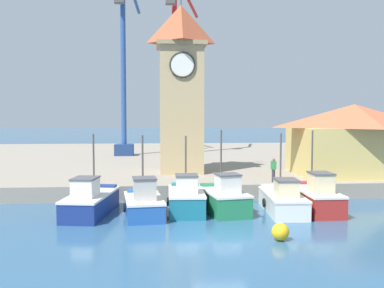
% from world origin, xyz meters
% --- Properties ---
extents(ground_plane, '(300.00, 300.00, 0.00)m').
position_xyz_m(ground_plane, '(0.00, 0.00, 0.00)').
color(ground_plane, '#2D567A').
extents(quay_wharf, '(120.00, 40.00, 1.01)m').
position_xyz_m(quay_wharf, '(0.00, 28.69, 0.50)').
color(quay_wharf, gray).
rests_on(quay_wharf, ground).
extents(fishing_boat_far_left, '(2.74, 5.36, 4.40)m').
position_xyz_m(fishing_boat_far_left, '(-6.49, 5.29, 0.75)').
color(fishing_boat_far_left, navy).
rests_on(fishing_boat_far_left, ground).
extents(fishing_boat_left_outer, '(2.40, 4.32, 4.37)m').
position_xyz_m(fishing_boat_left_outer, '(-3.56, 4.74, 0.72)').
color(fishing_boat_left_outer, '#2356A8').
rests_on(fishing_boat_left_outer, ground).
extents(fishing_boat_left_inner, '(2.11, 4.34, 4.28)m').
position_xyz_m(fishing_boat_left_inner, '(-1.22, 5.54, 0.78)').
color(fishing_boat_left_inner, '#196B7F').
rests_on(fishing_boat_left_inner, ground).
extents(fishing_boat_mid_left, '(2.66, 4.38, 4.61)m').
position_xyz_m(fishing_boat_mid_left, '(0.89, 5.36, 0.79)').
color(fishing_boat_mid_left, '#237A4C').
rests_on(fishing_boat_mid_left, ground).
extents(fishing_boat_center, '(2.19, 5.17, 4.42)m').
position_xyz_m(fishing_boat_center, '(4.21, 5.18, 0.69)').
color(fishing_boat_center, silver).
rests_on(fishing_boat_center, ground).
extents(fishing_boat_mid_right, '(1.98, 4.89, 4.58)m').
position_xyz_m(fishing_boat_mid_right, '(6.13, 5.28, 0.80)').
color(fishing_boat_mid_right, '#AD2823').
rests_on(fishing_boat_mid_right, ground).
extents(clock_tower, '(3.73, 3.73, 14.34)m').
position_xyz_m(clock_tower, '(-0.99, 15.19, 7.75)').
color(clock_tower, tan).
rests_on(clock_tower, quay_wharf).
extents(warehouse_right, '(8.87, 6.79, 5.22)m').
position_xyz_m(warehouse_right, '(11.74, 12.96, 3.68)').
color(warehouse_right, tan).
rests_on(warehouse_right, quay_wharf).
extents(port_crane_near, '(2.65, 8.29, 20.87)m').
position_xyz_m(port_crane_near, '(-6.41, 29.74, 8.74)').
color(port_crane_near, navy).
rests_on(port_crane_near, quay_wharf).
extents(port_crane_far, '(4.31, 9.63, 20.09)m').
position_xyz_m(port_crane_far, '(-0.81, 30.83, 8.91)').
color(port_crane_far, maroon).
rests_on(port_crane_far, quay_wharf).
extents(mooring_buoy, '(0.77, 0.77, 0.77)m').
position_xyz_m(mooring_buoy, '(2.55, -0.34, 0.39)').
color(mooring_buoy, gold).
rests_on(mooring_buoy, ground).
extents(dock_worker_near_tower, '(0.34, 0.22, 1.62)m').
position_xyz_m(dock_worker_near_tower, '(4.84, 9.70, 1.85)').
color(dock_worker_near_tower, '#33333D').
rests_on(dock_worker_near_tower, quay_wharf).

